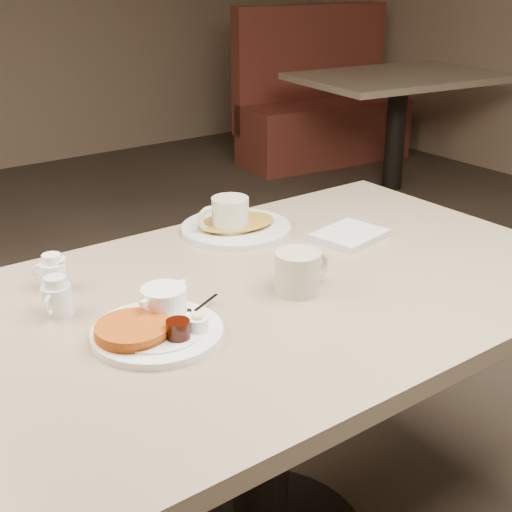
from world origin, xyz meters
TOP-DOWN VIEW (x-y plane):
  - diner_table at (0.00, 0.00)m, footprint 1.50×0.90m
  - main_plate at (-0.28, -0.04)m, footprint 0.33×0.31m
  - coffee_mug_near at (0.06, -0.06)m, footprint 0.14×0.10m
  - napkin at (0.36, 0.10)m, footprint 0.19×0.17m
  - coffee_mug_far at (0.13, 0.31)m, footprint 0.15×0.12m
  - creamer_left at (-0.40, 0.15)m, footprint 0.08×0.08m
  - creamer_right at (-0.36, 0.27)m, footprint 0.07×0.07m
  - hash_plate at (0.16, 0.32)m, footprint 0.33×0.33m
  - booth_back_right at (2.67, 2.74)m, footprint 1.45×1.64m

SIDE VIEW (x-z plane):
  - booth_back_right at x=2.67m, z-range -0.15..0.97m
  - diner_table at x=0.00m, z-range 0.21..0.96m
  - napkin at x=0.36m, z-range 0.75..0.77m
  - hash_plate at x=0.16m, z-range 0.75..0.78m
  - main_plate at x=-0.28m, z-range 0.74..0.81m
  - creamer_left at x=-0.40m, z-range 0.75..0.83m
  - creamer_right at x=-0.36m, z-range 0.75..0.83m
  - coffee_mug_near at x=0.06m, z-range 0.75..0.84m
  - coffee_mug_far at x=0.13m, z-range 0.75..0.85m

